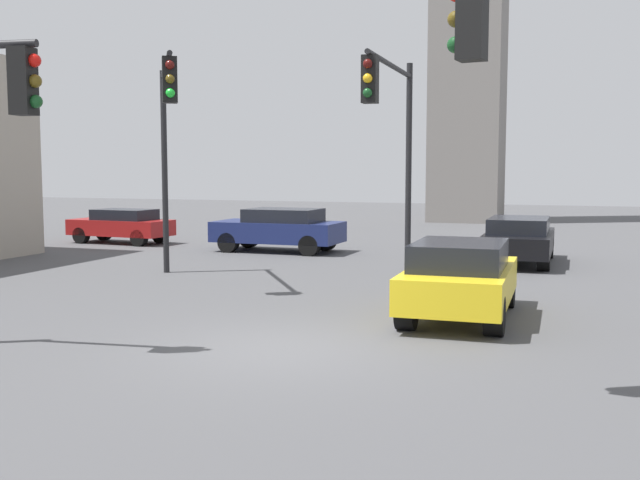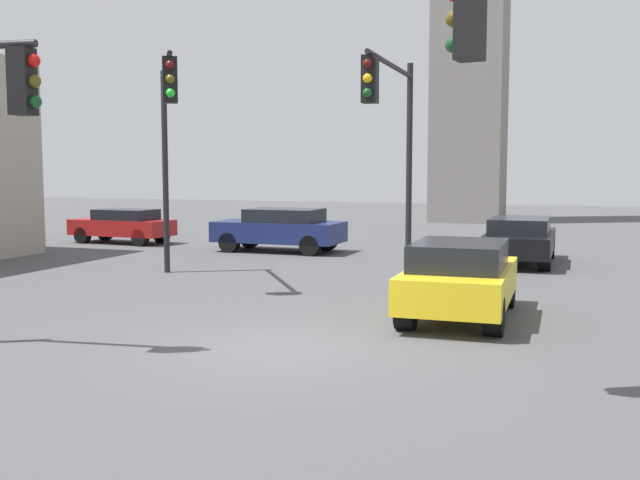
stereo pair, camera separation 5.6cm
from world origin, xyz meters
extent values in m
plane|color=#4C4C4F|center=(0.00, 0.00, 0.00)|extent=(99.51, 99.51, 0.00)
cube|color=black|center=(3.20, -1.78, 4.66)|extent=(0.36, 0.36, 1.00)
sphere|color=#594714|center=(3.01, -1.75, 4.66)|extent=(0.20, 0.20, 0.20)
sphere|color=#14471E|center=(3.01, -1.75, 4.36)|extent=(0.20, 0.20, 0.20)
cylinder|color=black|center=(-6.35, 7.05, 2.76)|extent=(0.16, 0.16, 5.53)
cylinder|color=black|center=(-5.17, 5.26, 5.37)|extent=(2.46, 3.66, 0.12)
cube|color=black|center=(-4.13, 3.67, 4.82)|extent=(0.44, 0.44, 1.00)
sphere|color=#4C0F0C|center=(-4.02, 3.50, 5.12)|extent=(0.20, 0.20, 0.20)
sphere|color=#594714|center=(-4.02, 3.50, 4.82)|extent=(0.20, 0.20, 0.20)
sphere|color=green|center=(-4.02, 3.50, 4.52)|extent=(0.20, 0.20, 0.20)
cube|color=black|center=(-3.42, -1.72, 4.18)|extent=(0.36, 0.36, 1.00)
sphere|color=red|center=(-3.22, -1.69, 4.48)|extent=(0.20, 0.20, 0.20)
sphere|color=#594714|center=(-3.22, -1.69, 4.18)|extent=(0.20, 0.20, 0.20)
sphere|color=#14471E|center=(-3.22, -1.69, 3.88)|extent=(0.20, 0.20, 0.20)
cylinder|color=black|center=(0.08, 8.79, 2.83)|extent=(0.16, 0.16, 5.65)
cylinder|color=black|center=(0.13, 6.54, 5.31)|extent=(0.23, 4.49, 0.12)
cube|color=black|center=(0.18, 4.55, 4.76)|extent=(0.33, 0.33, 1.00)
sphere|color=#4C0F0C|center=(0.19, 4.35, 5.06)|extent=(0.20, 0.20, 0.20)
sphere|color=yellow|center=(0.19, 4.35, 4.76)|extent=(0.20, 0.20, 0.20)
sphere|color=#14471E|center=(0.19, 4.35, 4.46)|extent=(0.20, 0.20, 0.20)
cube|color=navy|center=(-5.44, 12.90, 0.69)|extent=(4.42, 2.05, 0.70)
cube|color=black|center=(-5.23, 12.90, 1.25)|extent=(2.48, 1.79, 0.49)
cylinder|color=black|center=(-6.95, 12.10, 0.34)|extent=(0.69, 0.37, 0.69)
cylinder|color=black|center=(-6.93, 13.73, 0.34)|extent=(0.69, 0.37, 0.69)
cylinder|color=black|center=(-3.96, 12.06, 0.34)|extent=(0.69, 0.37, 0.69)
cylinder|color=black|center=(-3.94, 13.70, 0.34)|extent=(0.69, 0.37, 0.69)
cube|color=black|center=(2.72, 12.40, 0.64)|extent=(1.95, 4.64, 0.61)
cube|color=black|center=(2.72, 12.17, 1.16)|extent=(1.71, 2.60, 0.50)
cylinder|color=black|center=(1.92, 13.96, 0.34)|extent=(0.35, 0.68, 0.68)
cylinder|color=black|center=(3.50, 13.97, 0.34)|extent=(0.35, 0.68, 0.68)
cylinder|color=black|center=(1.95, 10.82, 0.34)|extent=(0.35, 0.68, 0.68)
cylinder|color=black|center=(3.52, 10.83, 0.34)|extent=(0.35, 0.68, 0.68)
cube|color=yellow|center=(2.33, 3.45, 0.67)|extent=(1.97, 4.16, 0.65)
cube|color=black|center=(2.33, 3.24, 1.22)|extent=(1.70, 2.34, 0.54)
cylinder|color=black|center=(1.53, 4.83, 0.35)|extent=(0.35, 0.70, 0.69)
cylinder|color=black|center=(3.06, 4.87, 0.35)|extent=(0.35, 0.70, 0.69)
cylinder|color=black|center=(1.59, 2.03, 0.35)|extent=(0.35, 0.70, 0.69)
cylinder|color=black|center=(3.13, 2.07, 0.35)|extent=(0.35, 0.70, 0.69)
cube|color=maroon|center=(-12.28, 13.54, 0.61)|extent=(4.10, 1.89, 0.60)
cube|color=black|center=(-12.08, 13.52, 1.10)|extent=(2.33, 1.58, 0.44)
cylinder|color=black|center=(-13.68, 12.97, 0.31)|extent=(0.65, 0.33, 0.63)
cylinder|color=black|center=(-13.59, 14.29, 0.31)|extent=(0.65, 0.33, 0.63)
cylinder|color=black|center=(-10.97, 12.78, 0.31)|extent=(0.65, 0.33, 0.63)
cylinder|color=black|center=(-10.88, 14.10, 0.31)|extent=(0.65, 0.33, 0.63)
camera|label=1|loc=(4.50, -10.85, 2.89)|focal=41.76mm
camera|label=2|loc=(4.56, -10.83, 2.89)|focal=41.76mm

